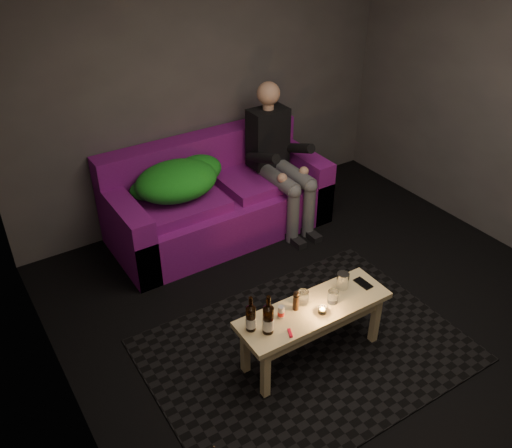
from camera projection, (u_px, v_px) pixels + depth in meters
The scene contains 17 objects.
floor at pixel (353, 331), 4.18m from camera, with size 4.50×4.50×0.00m, color black.
room at pixel (330, 109), 3.62m from camera, with size 4.50×4.50×4.50m.
rug at pixel (307, 350), 4.00m from camera, with size 2.26×1.64×0.01m, color black.
sofa at pixel (217, 201), 5.21m from camera, with size 2.07×0.93×0.89m.
green_blanket at pixel (179, 179), 4.85m from camera, with size 0.91×0.62×0.31m.
person at pixel (278, 155), 5.15m from camera, with size 0.37×0.86×1.38m.
coffee_table at pixel (314, 316), 3.77m from camera, with size 1.13×0.38×0.46m.
beer_bottle_a at pixel (251, 318), 3.49m from camera, with size 0.07×0.07×0.27m.
beer_bottle_b at pixel (268, 319), 3.46m from camera, with size 0.07×0.07×0.30m.
salt_shaker at pixel (281, 312), 3.62m from camera, with size 0.04×0.04×0.09m, color silver.
pepper_mill at pixel (296, 303), 3.68m from camera, with size 0.04×0.04×0.12m, color black.
tumbler_back at pixel (303, 297), 3.74m from camera, with size 0.08×0.08×0.10m, color white.
tealight at pixel (322, 310), 3.66m from camera, with size 0.06×0.06×0.04m.
tumbler_front at pixel (333, 297), 3.74m from camera, with size 0.08×0.08×0.09m, color white.
steel_cup at pixel (343, 280), 3.87m from camera, with size 0.09×0.09×0.12m, color silver.
smartphone at pixel (363, 283), 3.93m from camera, with size 0.07×0.14×0.01m, color black.
red_lighter at pixel (290, 333), 3.50m from camera, with size 0.02×0.08×0.01m, color red.
Camera 1 is at (-2.30, -2.16, 2.96)m, focal length 38.00 mm.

